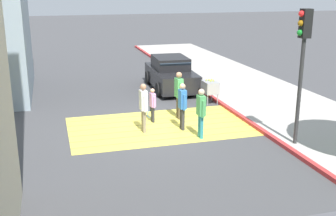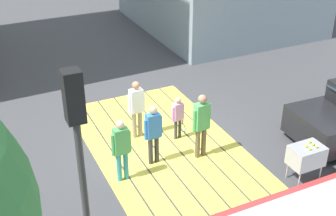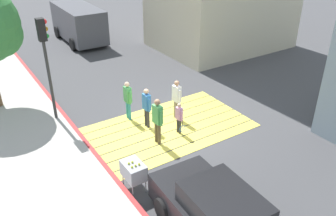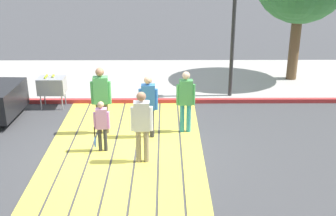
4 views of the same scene
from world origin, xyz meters
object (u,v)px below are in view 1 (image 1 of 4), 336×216
Objects in this scene: traffic_light_corner at (303,51)px; pedestrian_child_with_racket at (153,103)px; pedestrian_adult_side at (201,110)px; tennis_ball_cart at (210,87)px; pedestrian_adult_lead at (143,104)px; pedestrian_teen_behind at (182,103)px; car_parked_near_curb at (171,74)px; pedestrian_adult_trailing at (179,92)px.

traffic_light_corner is 5.65m from pedestrian_child_with_racket.
pedestrian_child_with_racket is (1.13, -2.06, -0.25)m from pedestrian_adult_side.
tennis_ball_cart is 0.79× the size of pedestrian_child_with_racket.
pedestrian_adult_lead is 1.18m from pedestrian_child_with_racket.
pedestrian_teen_behind is at bearing -71.14° from pedestrian_adult_side.
car_parked_near_curb is 2.42× the size of pedestrian_adult_trailing.
car_parked_near_curb is at bearing -102.67° from pedestrian_adult_trailing.
pedestrian_teen_behind is at bearing 53.70° from tennis_ball_cart.
pedestrian_adult_side is 1.01× the size of pedestrian_teen_behind.
pedestrian_child_with_racket is (1.05, 0.13, -0.33)m from pedestrian_adult_trailing.
tennis_ball_cart is 4.40m from pedestrian_adult_side.
pedestrian_adult_side reaches higher than car_parked_near_curb.
pedestrian_adult_side is at bearing 81.89° from car_parked_near_curb.
tennis_ball_cart is 0.59× the size of pedestrian_adult_lead.
pedestrian_child_with_racket is at bearing -119.22° from pedestrian_adult_lead.
pedestrian_adult_lead is at bearing -32.21° from pedestrian_adult_side.
traffic_light_corner reaches higher than pedestrian_teen_behind.
pedestrian_child_with_racket is at bearing -54.02° from pedestrian_teen_behind.
pedestrian_adult_trailing reaches higher than pedestrian_child_with_racket.
pedestrian_adult_lead is 1.02× the size of pedestrian_adult_side.
pedestrian_teen_behind is (0.33, -0.96, -0.01)m from pedestrian_adult_side.
pedestrian_teen_behind is (2.21, 3.01, 0.27)m from tennis_ball_cart.
pedestrian_adult_trailing is 1.11m from pedestrian_child_with_racket.
pedestrian_teen_behind is at bearing 77.52° from car_parked_near_curb.
traffic_light_corner is 5.38m from pedestrian_adult_lead.
pedestrian_adult_trailing is at bearing 42.31° from tennis_ball_cart.
tennis_ball_cart is at bearing -115.33° from pedestrian_adult_side.
traffic_light_corner is at bearing 148.37° from pedestrian_adult_lead.
pedestrian_adult_trailing reaches higher than pedestrian_adult_side.
tennis_ball_cart is 2.67m from pedestrian_adult_trailing.
pedestrian_adult_trailing is (1.05, 4.69, 0.32)m from car_parked_near_curb.
pedestrian_teen_behind reaches higher than pedestrian_child_with_racket.
pedestrian_adult_lead is at bearing -4.11° from pedestrian_teen_behind.
car_parked_near_curb reaches higher than tennis_ball_cart.
pedestrian_adult_lead reaches higher than pedestrian_adult_side.
pedestrian_adult_lead is (3.56, 2.91, 0.30)m from tennis_ball_cart.
pedestrian_adult_side is at bearing 147.79° from pedestrian_adult_lead.
pedestrian_child_with_racket is at bearing -61.36° from pedestrian_adult_side.
pedestrian_adult_side reaches higher than pedestrian_teen_behind.
tennis_ball_cart is at bearing 107.15° from car_parked_near_curb.
traffic_light_corner is 4.17× the size of tennis_ball_cart.
traffic_light_corner is 4.99m from pedestrian_adult_trailing.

